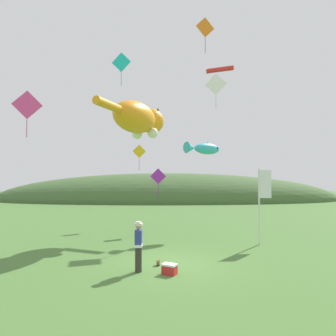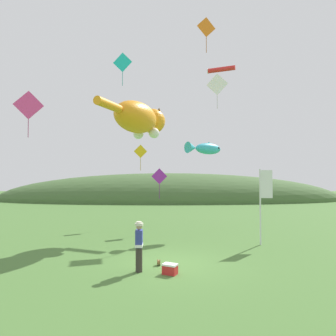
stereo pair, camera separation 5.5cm
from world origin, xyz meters
TOP-DOWN VIEW (x-y plane):
  - ground_plane at (0.00, 0.00)m, footprint 120.00×120.00m
  - distant_hill_ridge at (1.20, 31.76)m, footprint 49.94×15.04m
  - festival_attendant at (-1.09, -0.98)m, footprint 0.30×0.42m
  - kite_spool at (-0.41, -0.21)m, footprint 0.12×0.24m
  - picnic_cooler at (0.01, -1.24)m, footprint 0.58×0.51m
  - festival_banner_pole at (4.72, 3.27)m, footprint 0.66×0.08m
  - kite_giant_cat at (-1.67, 5.52)m, footprint 3.20×6.41m
  - kite_fish_windsock at (2.20, 6.62)m, footprint 2.53×2.02m
  - kite_tube_streamer at (4.08, 11.45)m, footprint 2.16×1.16m
  - kite_diamond_pink at (-6.97, 3.01)m, footprint 1.36×0.46m
  - kite_diamond_orange at (2.14, 5.16)m, footprint 1.11×0.39m
  - kite_diamond_gold at (-2.05, 9.96)m, footprint 0.95×0.29m
  - kite_diamond_violet at (-0.60, 7.02)m, footprint 0.99×0.16m
  - kite_diamond_teal at (-3.07, 7.90)m, footprint 1.30×0.25m
  - kite_diamond_white at (3.17, 7.72)m, footprint 1.37×0.44m

SIDE VIEW (x-z plane):
  - ground_plane at x=0.00m, z-range 0.00..0.00m
  - distant_hill_ridge at x=1.20m, z-range -3.94..3.94m
  - kite_spool at x=-0.41m, z-range 0.00..0.24m
  - picnic_cooler at x=0.01m, z-range 0.00..0.36m
  - festival_attendant at x=-1.09m, z-range 0.07..1.84m
  - festival_banner_pole at x=4.72m, z-range 0.58..4.35m
  - kite_diamond_violet at x=-0.60m, z-range 2.44..4.34m
  - kite_fish_windsock at x=2.20m, z-range 4.73..5.52m
  - kite_diamond_gold at x=-2.05m, z-range 4.27..6.15m
  - kite_giant_cat at x=-1.67m, z-range 5.70..7.75m
  - kite_diamond_pink at x=-6.97m, z-range 5.76..8.09m
  - kite_diamond_white at x=3.17m, z-range 8.27..10.60m
  - kite_diamond_teal at x=-3.07m, z-range 9.85..12.07m
  - kite_tube_streamer at x=4.08m, z-range 11.57..12.01m
  - kite_diamond_orange at x=2.14m, z-range 10.90..12.96m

